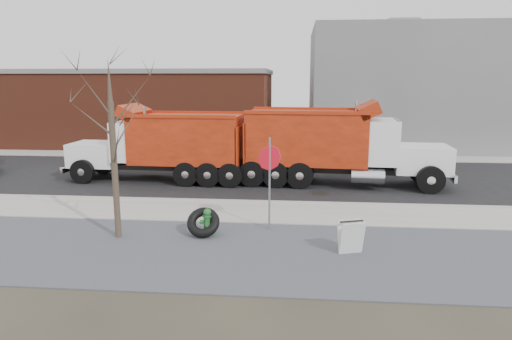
# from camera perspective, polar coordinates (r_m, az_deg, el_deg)

# --- Properties ---
(ground) EXTENTS (120.00, 120.00, 0.00)m
(ground) POSITION_cam_1_polar(r_m,az_deg,el_deg) (15.85, -2.37, -5.62)
(ground) COLOR #383328
(ground) RESTS_ON ground
(gravel_verge) EXTENTS (60.00, 5.00, 0.03)m
(gravel_verge) POSITION_cam_1_polar(r_m,az_deg,el_deg) (12.57, -4.46, -10.17)
(gravel_verge) COLOR slate
(gravel_verge) RESTS_ON ground
(sidewalk) EXTENTS (60.00, 2.50, 0.06)m
(sidewalk) POSITION_cam_1_polar(r_m,az_deg,el_deg) (16.08, -2.25, -5.26)
(sidewalk) COLOR #9E9B93
(sidewalk) RESTS_ON ground
(curb) EXTENTS (60.00, 0.15, 0.11)m
(curb) POSITION_cam_1_polar(r_m,az_deg,el_deg) (17.31, -1.70, -3.96)
(curb) COLOR #9E9B93
(curb) RESTS_ON ground
(road) EXTENTS (60.00, 9.40, 0.02)m
(road) POSITION_cam_1_polar(r_m,az_deg,el_deg) (21.91, -0.24, -0.82)
(road) COLOR black
(road) RESTS_ON ground
(far_sidewalk) EXTENTS (60.00, 2.00, 0.06)m
(far_sidewalk) POSITION_cam_1_polar(r_m,az_deg,el_deg) (27.49, 0.87, 1.71)
(far_sidewalk) COLOR #9E9B93
(far_sidewalk) RESTS_ON ground
(building_grey) EXTENTS (12.00, 10.00, 8.00)m
(building_grey) POSITION_cam_1_polar(r_m,az_deg,el_deg) (33.77, 17.33, 9.76)
(building_grey) COLOR gray
(building_grey) RESTS_ON ground
(building_brick) EXTENTS (20.20, 8.20, 5.30)m
(building_brick) POSITION_cam_1_polar(r_m,az_deg,el_deg) (34.26, -15.54, 7.62)
(building_brick) COLOR brown
(building_brick) RESTS_ON ground
(bare_tree) EXTENTS (3.20, 3.20, 5.20)m
(bare_tree) POSITION_cam_1_polar(r_m,az_deg,el_deg) (13.54, -17.57, 5.21)
(bare_tree) COLOR #382D23
(bare_tree) RESTS_ON ground
(fire_hydrant) EXTENTS (0.48, 0.47, 0.84)m
(fire_hydrant) POSITION_cam_1_polar(r_m,az_deg,el_deg) (13.79, -6.08, -6.60)
(fire_hydrant) COLOR #2A6F3A
(fire_hydrant) RESTS_ON ground
(truck_tire) EXTENTS (0.99, 0.89, 0.89)m
(truck_tire) POSITION_cam_1_polar(r_m,az_deg,el_deg) (13.71, -6.60, -6.52)
(truck_tire) COLOR black
(truck_tire) RESTS_ON ground
(stop_sign) EXTENTS (0.68, 0.45, 2.89)m
(stop_sign) POSITION_cam_1_polar(r_m,az_deg,el_deg) (13.82, 1.71, 0.26)
(stop_sign) COLOR gray
(stop_sign) RESTS_ON ground
(sandwich_board) EXTENTS (0.75, 0.59, 0.91)m
(sandwich_board) POSITION_cam_1_polar(r_m,az_deg,el_deg) (12.52, 11.77, -8.19)
(sandwich_board) COLOR silver
(sandwich_board) RESTS_ON ground
(dump_truck_red_a) EXTENTS (9.20, 3.11, 3.67)m
(dump_truck_red_a) POSITION_cam_1_polar(r_m,az_deg,el_deg) (20.29, 9.75, 3.37)
(dump_truck_red_a) COLOR black
(dump_truck_red_a) RESTS_ON ground
(dump_truck_red_b) EXTENTS (8.19, 2.59, 3.45)m
(dump_truck_red_b) POSITION_cam_1_polar(r_m,az_deg,el_deg) (21.15, -11.29, 3.33)
(dump_truck_red_b) COLOR black
(dump_truck_red_b) RESTS_ON ground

